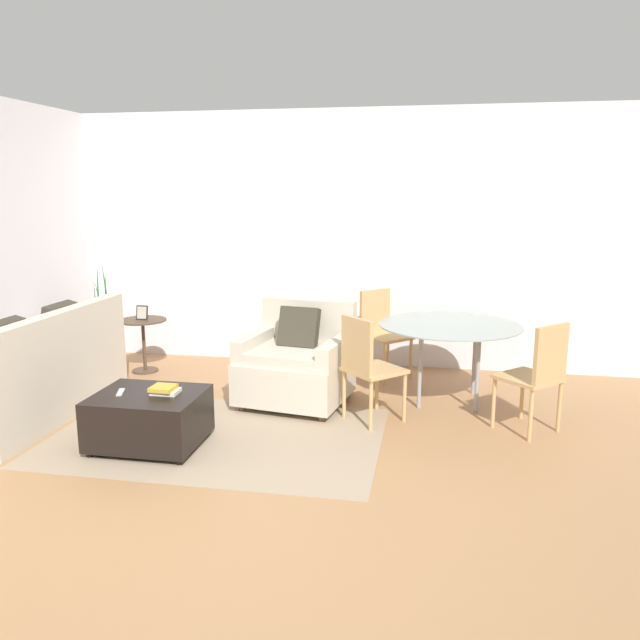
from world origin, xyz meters
TOP-DOWN VIEW (x-y plane):
  - ground_plane at (0.00, 0.00)m, footprint 20.00×20.00m
  - wall_back at (0.00, 3.39)m, footprint 12.00×0.06m
  - area_rug at (-0.45, 1.07)m, footprint 2.58×1.70m
  - couch at (-2.20, 1.24)m, footprint 0.94×1.88m
  - armchair at (-0.01, 1.99)m, footprint 1.02×0.97m
  - ottoman at (-0.89, 0.80)m, footprint 0.79×0.65m
  - book_stack at (-0.77, 0.84)m, footprint 0.20×0.18m
  - tv_remote_primary at (-1.10, 0.79)m, footprint 0.10×0.17m
  - potted_plant at (-2.33, 2.74)m, footprint 0.34×0.34m
  - side_table at (-1.83, 2.66)m, footprint 0.50×0.50m
  - picture_frame at (-1.83, 2.66)m, footprint 0.13×0.06m
  - dining_table at (1.34, 2.28)m, footprint 1.28×1.28m
  - dining_chair_near_left at (0.67, 1.60)m, footprint 0.59×0.59m
  - dining_chair_near_right at (2.02, 1.60)m, footprint 0.59×0.59m
  - dining_chair_far_left at (0.67, 2.96)m, footprint 0.59×0.59m

SIDE VIEW (x-z plane):
  - ground_plane at x=0.00m, z-range 0.00..0.00m
  - area_rug at x=-0.45m, z-range 0.00..0.01m
  - ottoman at x=-0.89m, z-range 0.02..0.43m
  - potted_plant at x=-2.33m, z-range -0.36..0.86m
  - couch at x=-2.20m, z-range -0.15..0.77m
  - armchair at x=-0.01m, z-range -0.09..0.81m
  - side_table at x=-1.83m, z-range 0.12..0.69m
  - tv_remote_primary at x=-1.10m, z-range 0.41..0.42m
  - book_stack at x=-0.77m, z-range 0.41..0.47m
  - dining_chair_near_left at x=0.67m, z-range 0.07..0.97m
  - dining_chair_near_right at x=2.02m, z-range 0.07..0.97m
  - dining_chair_far_left at x=0.67m, z-range 0.07..0.97m
  - picture_frame at x=-1.83m, z-range 0.57..0.72m
  - dining_table at x=1.34m, z-range 0.30..1.02m
  - wall_back at x=0.00m, z-range 0.00..2.75m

